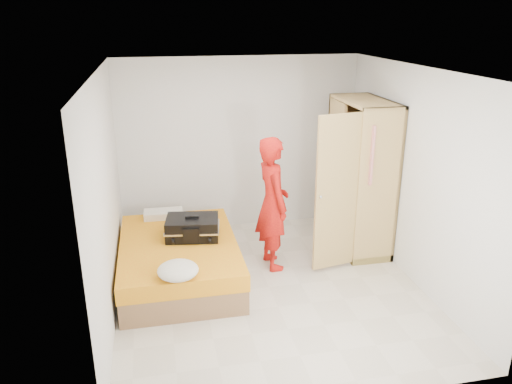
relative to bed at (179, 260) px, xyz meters
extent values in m
plane|color=beige|center=(1.05, -0.45, -0.25)|extent=(4.00, 4.00, 0.00)
plane|color=white|center=(1.05, -0.45, 2.35)|extent=(4.00, 4.00, 0.00)
cube|color=white|center=(1.05, 1.55, 1.05)|extent=(3.60, 0.02, 2.60)
cube|color=white|center=(1.05, -2.45, 1.05)|extent=(3.60, 0.02, 2.60)
cube|color=white|center=(-0.75, -0.45, 1.05)|extent=(0.02, 4.00, 2.60)
cube|color=white|center=(2.85, -0.45, 1.05)|extent=(0.02, 4.00, 2.60)
cube|color=brown|center=(0.00, 0.00, -0.10)|extent=(1.40, 2.00, 0.30)
cube|color=gold|center=(0.00, 0.00, 0.15)|extent=(1.42, 2.02, 0.20)
cube|color=tan|center=(2.82, 0.45, 0.80)|extent=(0.04, 1.20, 2.10)
cube|color=tan|center=(2.55, -0.13, 0.80)|extent=(0.58, 0.04, 2.10)
cube|color=tan|center=(2.55, 1.03, 0.80)|extent=(0.58, 0.04, 2.10)
cube|color=tan|center=(2.55, 0.45, 1.83)|extent=(0.58, 1.20, 0.04)
cube|color=tan|center=(2.55, 0.45, -0.20)|extent=(0.58, 1.20, 0.10)
cube|color=tan|center=(2.28, 0.75, 0.80)|extent=(0.04, 0.59, 2.00)
cube|color=tan|center=(1.97, -0.17, 0.80)|extent=(0.59, 0.15, 2.00)
cylinder|color=#B2B2B7|center=(2.55, 0.45, 1.67)|extent=(0.02, 1.10, 0.02)
imported|color=red|center=(1.22, 0.12, 0.62)|extent=(0.48, 0.68, 1.74)
cube|color=black|center=(0.19, 0.12, 0.38)|extent=(0.71, 0.55, 0.26)
cube|color=black|center=(0.19, 0.12, 0.52)|extent=(0.17, 0.07, 0.03)
ellipsoid|color=white|center=(-0.05, -0.88, 0.33)|extent=(0.44, 0.44, 0.17)
cube|color=white|center=(-0.15, 0.85, 0.30)|extent=(0.53, 0.28, 0.10)
camera|label=1|loc=(-0.20, -5.67, 2.90)|focal=35.00mm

